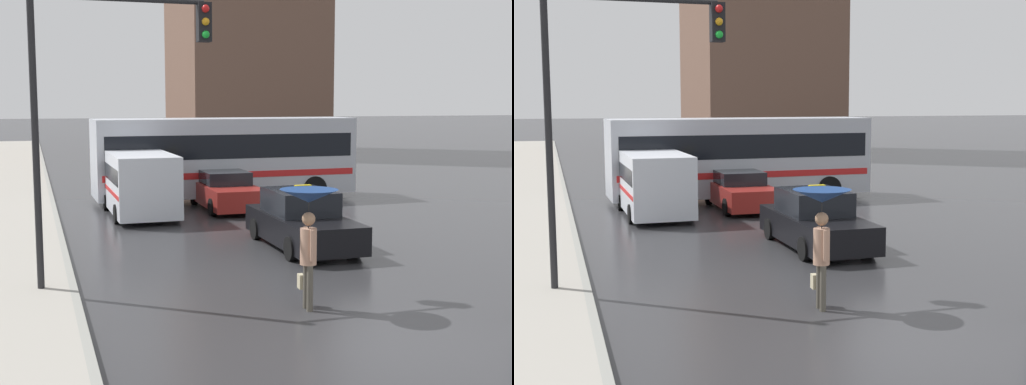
% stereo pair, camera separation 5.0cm
% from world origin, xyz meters
% --- Properties ---
extents(ground_plane, '(300.00, 300.00, 0.00)m').
position_xyz_m(ground_plane, '(0.00, 0.00, 0.00)').
color(ground_plane, '#2D2D30').
extents(taxi, '(1.91, 4.60, 1.69)m').
position_xyz_m(taxi, '(1.42, 7.75, 0.69)').
color(taxi, black).
rests_on(taxi, ground_plane).
extents(sedan_red, '(1.91, 4.55, 1.37)m').
position_xyz_m(sedan_red, '(1.25, 14.99, 0.64)').
color(sedan_red, maroon).
rests_on(sedan_red, ground_plane).
extents(ambulance_van, '(2.12, 5.13, 2.16)m').
position_xyz_m(ambulance_van, '(-1.95, 14.43, 1.20)').
color(ambulance_van, silver).
rests_on(ambulance_van, ground_plane).
extents(city_bus, '(10.20, 2.83, 3.22)m').
position_xyz_m(city_bus, '(1.83, 17.12, 1.79)').
color(city_bus, '#B2B7C1').
rests_on(city_bus, ground_plane).
extents(pedestrian_with_umbrella, '(1.09, 1.09, 2.29)m').
position_xyz_m(pedestrian_with_umbrella, '(-0.58, 2.31, 1.86)').
color(pedestrian_with_umbrella, '#4C473D').
rests_on(pedestrian_with_umbrella, ground_plane).
extents(traffic_light, '(3.64, 0.38, 6.23)m').
position_xyz_m(traffic_light, '(-3.99, 4.85, 4.30)').
color(traffic_light, black).
rests_on(traffic_light, ground_plane).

